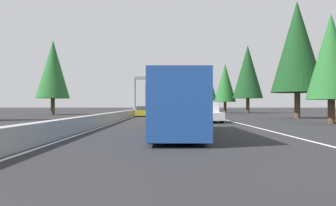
% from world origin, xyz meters
% --- Properties ---
extents(ground_plane, '(320.00, 320.00, 0.00)m').
position_xyz_m(ground_plane, '(60.00, 0.00, 0.00)').
color(ground_plane, '#262628').
extents(median_barrier, '(180.00, 0.56, 0.90)m').
position_xyz_m(median_barrier, '(80.00, 0.30, 0.45)').
color(median_barrier, '#9E9B93').
rests_on(median_barrier, ground).
extents(shoulder_stripe_right, '(160.00, 0.16, 0.01)m').
position_xyz_m(shoulder_stripe_right, '(70.00, -11.52, 0.01)').
color(shoulder_stripe_right, silver).
rests_on(shoulder_stripe_right, ground).
extents(shoulder_stripe_median, '(160.00, 0.16, 0.01)m').
position_xyz_m(shoulder_stripe_median, '(70.00, -0.25, 0.01)').
color(shoulder_stripe_median, silver).
rests_on(shoulder_stripe_median, ground).
extents(sign_gantry_overhead, '(0.50, 12.68, 6.38)m').
position_xyz_m(sign_gantry_overhead, '(52.43, -6.04, 5.08)').
color(sign_gantry_overhead, gray).
rests_on(sign_gantry_overhead, ground).
extents(bus_near_center, '(11.50, 2.55, 3.10)m').
position_xyz_m(bus_near_center, '(15.45, -5.54, 1.72)').
color(bus_near_center, '#1E4793').
rests_on(bus_near_center, ground).
extents(pickup_far_center, '(5.60, 2.00, 1.86)m').
position_xyz_m(pickup_far_center, '(29.31, -9.12, 0.91)').
color(pickup_far_center, silver).
rests_on(pickup_far_center, ground).
extents(sedan_distant_a, '(4.40, 1.80, 1.47)m').
position_xyz_m(sedan_distant_a, '(45.27, -1.55, 0.68)').
color(sedan_distant_a, '#AD931E').
rests_on(sedan_distant_a, ground).
extents(minivan_mid_center, '(5.00, 1.95, 1.69)m').
position_xyz_m(minivan_mid_center, '(109.39, -9.08, 0.95)').
color(minivan_mid_center, '#1E4793').
rests_on(minivan_mid_center, ground).
extents(conifer_right_foreground, '(4.23, 4.23, 9.62)m').
position_xyz_m(conifer_right_foreground, '(26.16, -19.36, 5.84)').
color(conifer_right_foreground, '#4C3823').
rests_on(conifer_right_foreground, ground).
extents(conifer_right_near, '(6.41, 6.41, 14.58)m').
position_xyz_m(conifer_right_near, '(38.47, -21.25, 8.87)').
color(conifer_right_near, '#4C3823').
rests_on(conifer_right_near, ground).
extents(conifer_right_mid, '(4.68, 4.68, 10.63)m').
position_xyz_m(conifer_right_mid, '(69.06, -17.63, 6.46)').
color(conifer_right_mid, '#4C3823').
rests_on(conifer_right_mid, ground).
extents(conifer_right_far, '(6.08, 6.08, 13.81)m').
position_xyz_m(conifer_right_far, '(64.76, -21.50, 8.40)').
color(conifer_right_far, '#4C3823').
rests_on(conifer_right_far, ground).
extents(conifer_right_distant, '(6.01, 6.01, 13.67)m').
position_xyz_m(conifer_right_distant, '(95.87, -16.91, 8.31)').
color(conifer_right_distant, '#4C3823').
rests_on(conifer_right_distant, ground).
extents(conifer_left_near, '(5.62, 5.62, 12.77)m').
position_xyz_m(conifer_left_near, '(54.11, 14.45, 7.76)').
color(conifer_left_near, '#4C3823').
rests_on(conifer_left_near, ground).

